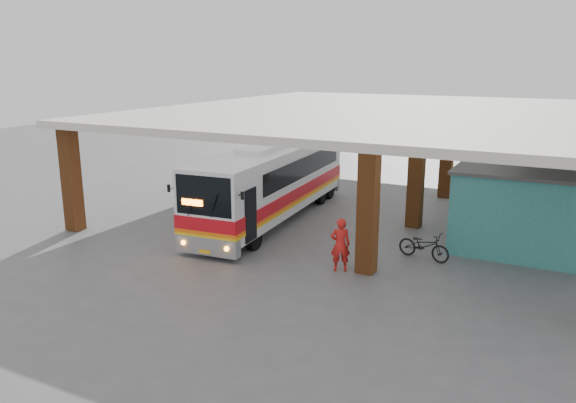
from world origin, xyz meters
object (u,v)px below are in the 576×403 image
Objects in this scene: pedestrian at (340,245)px; red_chair at (476,208)px; coach_bus at (273,182)px; motorcycle at (424,245)px.

pedestrian is 2.17× the size of red_chair.
coach_bus is 6.85m from pedestrian.
pedestrian is at bearing -91.79° from red_chair.
red_chair is at bearing 25.77° from coach_bus.
pedestrian is (5.09, -4.52, -0.79)m from coach_bus.
motorcycle is 3.33m from pedestrian.
motorcycle is at bearing -20.53° from coach_bus.
motorcycle is (7.31, -2.08, -1.20)m from coach_bus.
coach_bus is 6.19× the size of motorcycle.
motorcycle is at bearing -159.32° from pedestrian.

